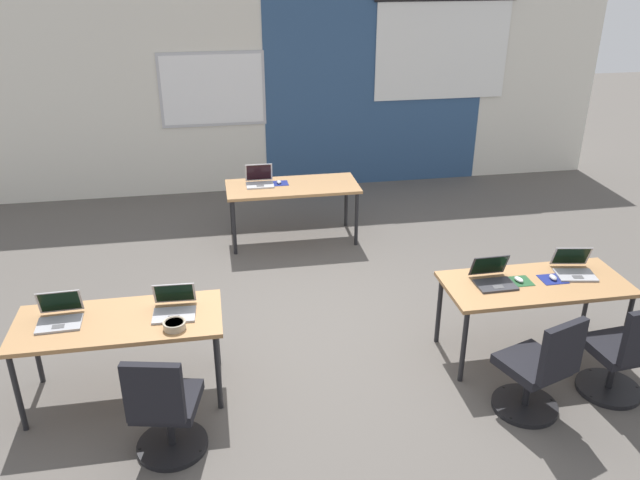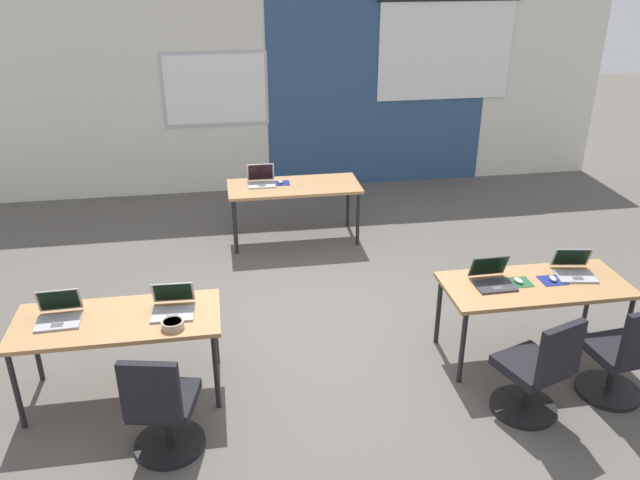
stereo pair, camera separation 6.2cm
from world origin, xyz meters
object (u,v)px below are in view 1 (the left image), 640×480
desk_near_left (119,326)px  laptop_near_left_end (59,316)px  desk_near_right (535,288)px  laptop_near_right_end (574,268)px  laptop_near_right_inner (493,278)px  desk_far_center (292,190)px  chair_near_right_end (622,358)px  mouse_far_left (279,182)px  laptop_near_left_inner (174,307)px  laptop_far_left (260,181)px  snack_bowl (174,324)px  chair_near_left_inner (165,413)px  chair_near_right_inner (538,374)px  mouse_near_right_end (553,277)px  mouse_near_right_inner (519,279)px

desk_near_left → laptop_near_left_end: size_ratio=4.69×
desk_near_right → laptop_near_right_end: (0.41, 0.10, 0.11)m
laptop_near_right_inner → desk_far_center: bearing=115.6°
laptop_near_right_end → chair_near_right_end: laptop_near_right_end is taller
mouse_far_left → laptop_near_right_end: bearing=-50.4°
laptop_near_right_end → laptop_near_left_inner: size_ratio=1.11×
laptop_far_left → snack_bowl: 3.24m
mouse_far_left → chair_near_left_inner: size_ratio=0.12×
chair_near_right_end → chair_near_left_inner: bearing=-4.8°
chair_near_right_inner → snack_bowl: chair_near_right_inner is taller
mouse_far_left → desk_near_left: bearing=-119.0°
desk_far_center → chair_near_right_end: size_ratio=1.74×
laptop_near_left_end → chair_near_right_inner: laptop_near_left_end is taller
laptop_near_left_end → mouse_near_right_end: bearing=-2.5°
desk_near_left → chair_near_right_end: chair_near_right_end is taller
laptop_far_left → laptop_near_right_inner: size_ratio=0.99×
desk_near_right → desk_near_left: bearing=180.0°
snack_bowl → mouse_near_right_inner: bearing=4.8°
chair_near_left_inner → laptop_far_left: bearing=-93.1°
mouse_far_left → laptop_near_left_inner: bearing=-112.2°
chair_near_right_end → laptop_near_left_inner: bearing=-17.5°
chair_near_right_end → laptop_near_right_inner: bearing=-49.1°
laptop_near_left_end → mouse_far_left: bearing=52.2°
laptop_near_right_inner → laptop_near_right_end: bearing=2.3°
laptop_near_right_end → snack_bowl: size_ratio=2.14×
chair_near_right_end → laptop_near_left_inner: (-3.50, 0.74, 0.39)m
mouse_far_left → snack_bowl: 3.30m
laptop_near_left_inner → laptop_near_right_end: bearing=3.7°
mouse_far_left → mouse_near_right_end: 3.54m
mouse_near_right_end → laptop_near_left_inner: laptop_near_left_inner is taller
laptop_near_right_end → laptop_near_left_end: bearing=-169.5°
laptop_near_left_end → chair_near_right_inner: size_ratio=0.37×
laptop_far_left → mouse_near_right_inner: laptop_far_left is taller
desk_far_center → mouse_near_right_end: bearing=-55.4°
laptop_far_left → chair_near_left_inner: 3.81m
laptop_far_left → laptop_near_right_inner: laptop_far_left is taller
laptop_near_left_end → chair_near_left_inner: size_ratio=0.37×
desk_far_center → mouse_near_right_inner: 3.20m
mouse_far_left → chair_near_right_inner: (1.56, -3.68, -0.36)m
desk_near_left → laptop_near_right_inner: laptop_near_right_inner is taller
desk_near_left → chair_near_left_inner: size_ratio=1.74×
desk_far_center → laptop_near_right_end: (2.16, -2.70, 0.11)m
desk_near_left → desk_far_center: size_ratio=1.00×
desk_far_center → snack_bowl: bearing=-113.5°
laptop_far_left → chair_near_left_inner: laptop_far_left is taller
laptop_near_right_end → mouse_near_right_inner: bearing=-163.6°
laptop_near_right_end → desk_near_right: bearing=-156.4°
desk_far_center → mouse_far_left: mouse_far_left is taller
mouse_near_right_end → desk_far_center: bearing=124.6°
mouse_far_left → laptop_near_left_inner: (-1.16, -2.86, 0.03)m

